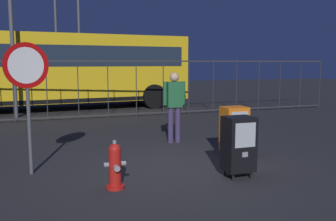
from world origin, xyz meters
TOP-DOWN VIEW (x-y plane):
  - ground_plane at (0.00, 0.00)m, footprint 60.00×60.00m
  - fire_hydrant at (-1.20, -0.66)m, footprint 0.33×0.32m
  - newspaper_box_primary at (0.84, -0.79)m, footprint 0.48×0.42m
  - newspaper_box_secondary at (1.44, 0.43)m, footprint 0.48×0.42m
  - stop_sign at (-2.41, 0.54)m, footprint 0.71×0.31m
  - pedestrian at (0.77, 2.09)m, footprint 0.55×0.22m
  - fence_barrier at (-0.00, 6.56)m, footprint 18.03×0.04m
  - bus_near at (-1.48, 9.56)m, footprint 10.66×3.40m
  - street_light_near_right at (-0.07, 14.63)m, footprint 0.32×0.32m
  - street_light_far_right at (-1.21, 15.62)m, footprint 0.32×0.32m

SIDE VIEW (x-z plane):
  - ground_plane at x=0.00m, z-range 0.00..0.00m
  - fire_hydrant at x=-1.20m, z-range -0.02..0.72m
  - newspaper_box_primary at x=0.84m, z-range 0.06..1.08m
  - newspaper_box_secondary at x=1.44m, z-range 0.06..1.08m
  - pedestrian at x=0.77m, z-range 0.11..1.78m
  - fence_barrier at x=0.00m, z-range 0.02..2.02m
  - stop_sign at x=-2.41m, z-range 0.49..2.72m
  - bus_near at x=-1.48m, z-range 0.21..3.21m
  - street_light_far_right at x=-1.21m, z-range 0.58..9.17m
  - street_light_near_right at x=-0.07m, z-range 0.58..9.31m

